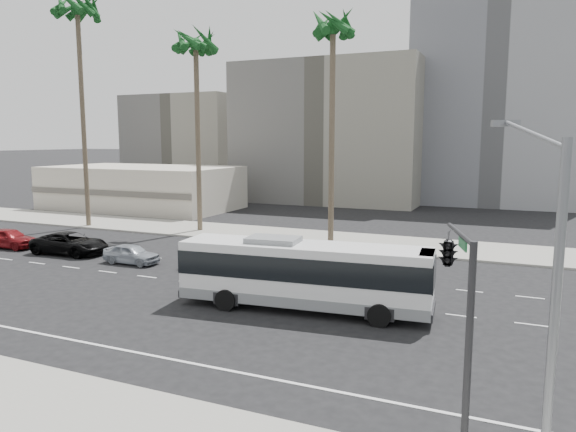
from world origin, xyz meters
The scene contains 17 objects.
ground centered at (0.00, 0.00, 0.00)m, with size 700.00×700.00×0.00m, color black.
sidewalk_north centered at (0.00, 15.50, 0.07)m, with size 120.00×7.00×0.15m, color gray.
commercial_low centered at (-30.00, 25.99, 2.50)m, with size 22.00×12.16×5.00m.
midrise_beige_west centered at (-12.00, 45.00, 9.00)m, with size 24.00×18.00×18.00m, color slate.
midrise_gray_center centered at (8.00, 52.00, 13.00)m, with size 20.00×20.00×26.00m, color slate.
midrise_beige_far centered at (-38.00, 50.00, 7.50)m, with size 18.00×16.00×15.00m, color slate.
civic_tower centered at (-2.00, 250.00, 38.83)m, with size 42.00×42.00×129.00m.
city_bus centered at (1.91, -1.98, 1.82)m, with size 12.27×3.82×3.47m.
car_a centered at (-6.34, 2.91, 0.66)m, with size 3.90×1.57×1.33m, color #232326.
car_b centered at (-12.15, 2.44, 0.66)m, with size 3.89×1.57×1.33m, color #939AA3.
car_c centered at (-18.18, 3.10, 0.78)m, with size 5.63×2.59×1.56m, color black.
car_d centered at (-24.10, 2.89, 0.76)m, with size 4.47×1.80×1.52m, color maroon.
streetlight_corner centered at (11.86, -11.93, 4.88)m, with size 1.80×3.92×8.68m.
traffic_signal centered at (9.46, -9.73, 4.85)m, with size 2.70×3.71×5.82m.
palm_near centered at (-2.01, 13.44, 15.94)m, with size 5.23×5.23×17.60m.
palm_mid centered at (-14.84, 14.93, 15.86)m, with size 5.71×5.71×17.63m.
palm_far centered at (-25.88, 12.93, 19.25)m, with size 6.18×6.18×21.19m.
Camera 1 is at (11.13, -25.18, 8.14)m, focal length 33.32 mm.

